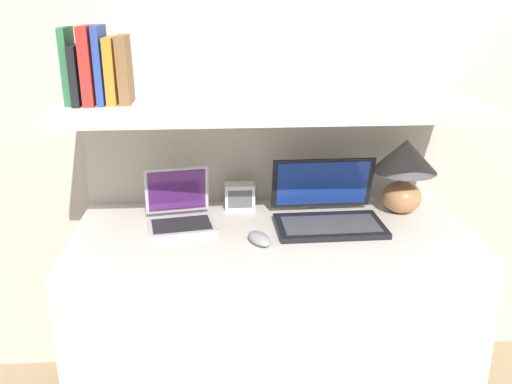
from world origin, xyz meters
name	(u,v)px	position (x,y,z in m)	size (l,w,h in m)	color
wall_back	(264,94)	(0.00, 0.69, 1.20)	(6.00, 0.05, 2.40)	beige
desk	(271,324)	(0.00, 0.31, 0.39)	(1.41, 0.63, 0.78)	silver
back_riser	(264,237)	(0.00, 0.65, 0.60)	(1.41, 0.04, 1.20)	beige
shelf	(272,105)	(0.00, 0.39, 1.21)	(1.41, 0.57, 0.03)	silver
table_lamp	(405,167)	(0.51, 0.46, 0.96)	(0.24, 0.24, 0.29)	#B27A4C
laptop_large	(327,212)	(0.21, 0.36, 0.82)	(0.39, 0.30, 0.23)	black
laptop_small	(180,214)	(-0.33, 0.39, 0.82)	(0.27, 0.26, 0.20)	silver
computer_mouse	(260,238)	(-0.05, 0.21, 0.80)	(0.10, 0.13, 0.04)	#99999E
router_box	(240,196)	(-0.11, 0.54, 0.83)	(0.12, 0.07, 0.10)	white
book_green	(69,66)	(-0.67, 0.39, 1.35)	(0.02, 0.13, 0.24)	#2D7042
book_black	(79,75)	(-0.64, 0.39, 1.32)	(0.02, 0.17, 0.19)	black
book_red	(90,65)	(-0.60, 0.39, 1.35)	(0.04, 0.17, 0.25)	#A82823
book_blue	(101,65)	(-0.56, 0.39, 1.35)	(0.02, 0.15, 0.25)	#284293
book_orange	(112,71)	(-0.53, 0.39, 1.34)	(0.03, 0.14, 0.21)	orange
book_brown	(125,70)	(-0.49, 0.39, 1.34)	(0.04, 0.13, 0.22)	brown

